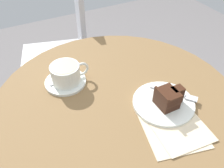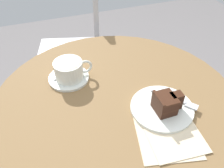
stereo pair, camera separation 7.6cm
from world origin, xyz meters
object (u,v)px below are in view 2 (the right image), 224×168
Objects in this scene: saucer at (69,78)px; cake_slice at (166,103)px; coffee_cup at (69,70)px; teaspoon at (63,71)px; napkin at (170,136)px; fork at (179,101)px; cafe_chair at (82,44)px; cake_plate at (162,108)px.

saucer is 1.72× the size of cake_slice.
coffee_cup is 1.81× the size of teaspoon.
cake_slice reaches higher than napkin.
saucer is 1.09× the size of fork.
cake_slice is at bearing -96.34° from teaspoon.
teaspoon is (-0.02, 0.04, -0.03)m from coffee_cup.
cake_slice is 0.09× the size of cafe_chair.
fork is at bearing 48.82° from napkin.
teaspoon is 0.37× the size of napkin.
cake_plate is at bearing -44.84° from saucer.
cake_slice is (0.00, -0.01, 0.03)m from cake_plate.
cake_slice is at bearing 71.14° from napkin.
fork is at bearing 24.90° from cafe_chair.
cake_plate is (0.25, -0.28, -0.01)m from teaspoon.
teaspoon is 0.58m from cafe_chair.
coffee_cup is (0.01, -0.00, 0.04)m from saucer.
coffee_cup is at bearing 122.15° from napkin.
cake_plate is 0.22× the size of cafe_chair.
napkin is at bearing -57.56° from saucer.
cake_plate is (0.24, -0.24, 0.00)m from saucer.
saucer is 0.73× the size of cake_plate.
fork is at bearing -38.20° from coffee_cup.
fork is 0.14× the size of cafe_chair.
coffee_cup reaches higher than cake_slice.
coffee_cup is 0.69× the size of cake_plate.
teaspoon is 0.39m from cake_slice.
teaspoon is 0.42m from fork.
cake_slice is at bearing -77.34° from cake_plate.
fork is at bearing -38.25° from saucer.
saucer is at bearing -1.89° from cafe_chair.
cake_slice is at bearing -115.05° from fork.
napkin is at bearing -108.86° from cake_slice.
cafe_chair reaches higher than cake_plate.
cake_slice is 0.84m from cafe_chair.
cake_plate reaches higher than napkin.
saucer is 0.16× the size of cafe_chair.
teaspoon reaches higher than saucer.
cafe_chair reaches higher than fork.
fork is at bearing 14.21° from cake_slice.
cake_slice reaches higher than cake_plate.
saucer is 0.61m from cafe_chair.
coffee_cup is 0.67× the size of napkin.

